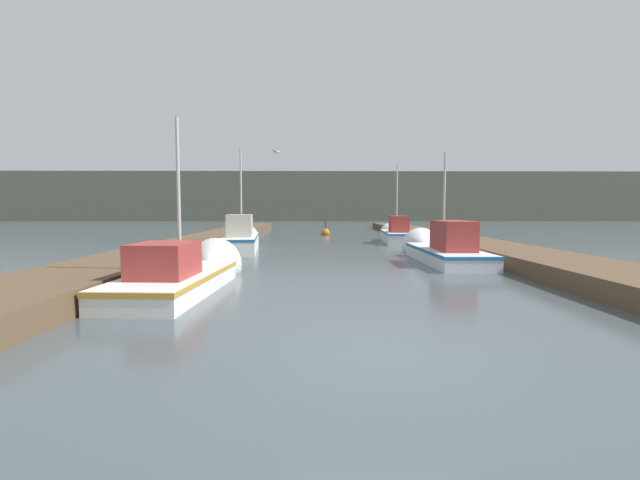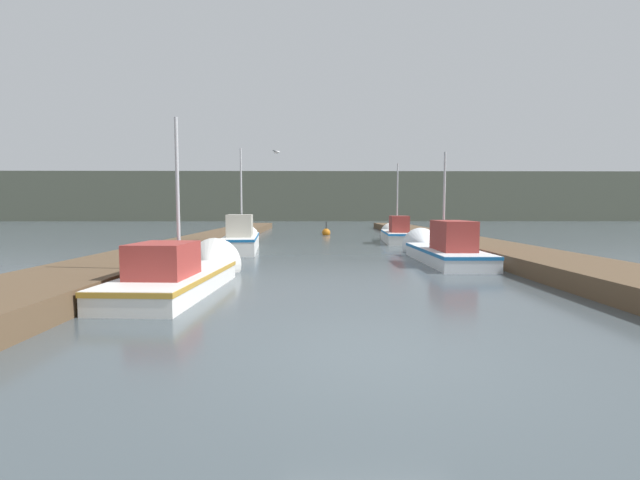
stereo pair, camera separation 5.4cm
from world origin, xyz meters
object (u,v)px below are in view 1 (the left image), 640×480
channel_buoy (326,233)px  mooring_piling_0 (439,238)px  fishing_boat_2 (242,238)px  mooring_piling_1 (441,238)px  fishing_boat_0 (187,273)px  seagull_lead (277,152)px  fishing_boat_3 (396,234)px  fishing_boat_1 (440,249)px

channel_buoy → mooring_piling_0: bearing=-66.0°
mooring_piling_0 → channel_buoy: bearing=114.0°
fishing_boat_2 → mooring_piling_1: bearing=-10.5°
fishing_boat_0 → mooring_piling_1: (8.65, 8.58, 0.23)m
fishing_boat_0 → seagull_lead: (1.45, 8.21, 3.92)m
fishing_boat_3 → seagull_lead: 9.15m
mooring_piling_0 → mooring_piling_1: 0.50m
fishing_boat_2 → channel_buoy: fishing_boat_2 is taller
fishing_boat_1 → fishing_boat_3: fishing_boat_3 is taller
fishing_boat_0 → fishing_boat_3: size_ratio=0.95×
fishing_boat_3 → mooring_piling_0: (1.05, -4.69, 0.09)m
fishing_boat_0 → fishing_boat_2: 9.36m
fishing_boat_1 → fishing_boat_3: 8.56m
fishing_boat_0 → seagull_lead: bearing=83.1°
fishing_boat_1 → channel_buoy: size_ratio=5.70×
fishing_boat_0 → mooring_piling_1: bearing=47.9°
fishing_boat_0 → mooring_piling_0: fishing_boat_0 is taller
fishing_boat_2 → mooring_piling_0: (8.95, -0.28, 0.04)m
mooring_piling_0 → mooring_piling_1: bearing=-96.3°
fishing_boat_0 → mooring_piling_0: 12.58m
fishing_boat_2 → channel_buoy: size_ratio=5.90×
fishing_boat_1 → mooring_piling_1: bearing=72.9°
fishing_boat_1 → channel_buoy: bearing=104.1°
fishing_boat_0 → fishing_boat_1: (7.62, 5.21, 0.07)m
mooring_piling_0 → channel_buoy: size_ratio=0.99×
channel_buoy → seagull_lead: bearing=-101.6°
fishing_boat_1 → fishing_boat_2: fishing_boat_2 is taller
fishing_boat_2 → fishing_boat_3: size_ratio=1.11×
mooring_piling_0 → channel_buoy: 11.92m
fishing_boat_1 → mooring_piling_0: fishing_boat_1 is taller
fishing_boat_1 → seagull_lead: 7.86m
fishing_boat_0 → channel_buoy: fishing_boat_0 is taller
fishing_boat_1 → mooring_piling_0: (1.08, 3.87, 0.13)m
mooring_piling_1 → seagull_lead: bearing=-177.0°
mooring_piling_1 → seagull_lead: size_ratio=2.03×
fishing_boat_0 → channel_buoy: 20.33m
fishing_boat_0 → mooring_piling_1: size_ratio=4.88×
fishing_boat_3 → seagull_lead: size_ratio=10.42×
fishing_boat_1 → seagull_lead: seagull_lead is taller
fishing_boat_2 → fishing_boat_3: bearing=23.6°
fishing_boat_0 → channel_buoy: bearing=82.2°
fishing_boat_0 → fishing_boat_1: bearing=37.4°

